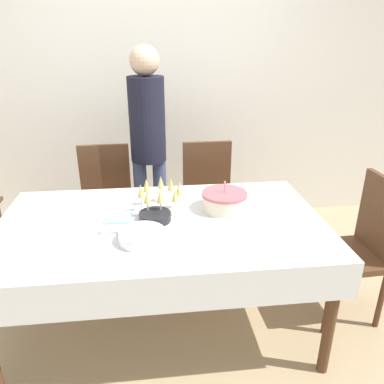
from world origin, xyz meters
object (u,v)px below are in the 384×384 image
Objects in this scene: dining_chair_far_right at (209,196)px; birthday_cake at (224,201)px; dining_chair_far_left at (106,201)px; plate_stack_dessert at (155,217)px; champagne_tray at (160,197)px; plate_stack_main at (142,236)px; dining_chair_right_end at (360,243)px; person_standing at (148,135)px.

dining_chair_far_right reaches higher than birthday_cake.
dining_chair_far_left is 5.13× the size of plate_stack_dessert.
champagne_tray is 1.87× the size of plate_stack_dessert.
plate_stack_main is 0.24m from plate_stack_dessert.
birthday_cake is (-0.02, -0.74, 0.29)m from dining_chair_far_right.
dining_chair_far_left is 1.00× the size of dining_chair_right_end.
dining_chair_right_end is at bearing -45.36° from dining_chair_far_right.
dining_chair_far_left is 0.83m from dining_chair_far_right.
dining_chair_right_end is at bearing -27.01° from dining_chair_far_left.
dining_chair_far_right is 3.43× the size of birthday_cake.
dining_chair_right_end is at bearing -6.60° from champagne_tray.
champagne_tray is at bearing 73.48° from plate_stack_main.
plate_stack_main is (-1.37, -0.21, 0.26)m from dining_chair_right_end.
dining_chair_far_right is 0.70m from person_standing.
dining_chair_far_right is at bearing 63.96° from plate_stack_main.
dining_chair_right_end reaches higher than birthday_cake.
dining_chair_right_end is (0.84, -0.86, 0.00)m from dining_chair_far_right.
champagne_tray is (0.42, -0.71, 0.32)m from dining_chair_far_left.
champagne_tray is (-1.26, 0.15, 0.32)m from dining_chair_right_end.
plate_stack_main is at bearing -92.27° from person_standing.
dining_chair_far_right is at bearing 59.63° from champagne_tray.
dining_chair_far_left is 1.13m from birthday_cake.
dining_chair_far_right is at bearing 88.16° from birthday_cake.
dining_chair_far_left is 0.88m from champagne_tray.
champagne_tray is (-0.39, 0.03, 0.03)m from birthday_cake.
champagne_tray is at bearing 173.40° from dining_chair_right_end.
dining_chair_far_right is 0.99m from plate_stack_dessert.
plate_stack_main is (-0.50, -0.33, -0.03)m from birthday_cake.
dining_chair_far_left is 1.88m from dining_chair_right_end.
plate_stack_dessert is at bearing 72.46° from plate_stack_main.
person_standing is at bearing 94.16° from champagne_tray.
plate_stack_dessert is (-0.45, -0.84, 0.26)m from dining_chair_far_right.
birthday_cake is at bearing -42.34° from dining_chair_far_left.
dining_chair_far_left is 0.57× the size of person_standing.
birthday_cake is 0.80× the size of champagne_tray.
person_standing is (-0.48, 0.11, 0.50)m from dining_chair_far_right.
birthday_cake reaches higher than champagne_tray.
dining_chair_right_end is 1.71m from person_standing.
champagne_tray is at bearing 75.25° from plate_stack_dessert.
dining_chair_right_end is 1.32m from plate_stack_dessert.
champagne_tray is 0.85m from person_standing.
dining_chair_far_left and dining_chair_right_end have the same top height.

